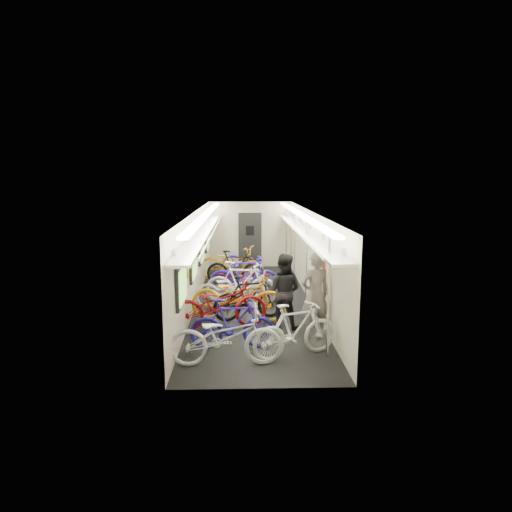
{
  "coord_description": "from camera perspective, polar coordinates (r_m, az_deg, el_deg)",
  "views": [
    {
      "loc": [
        -0.29,
        -11.67,
        3.25
      ],
      "look_at": [
        0.09,
        0.58,
        1.15
      ],
      "focal_mm": 32.0,
      "sensor_mm": 36.0,
      "label": 1
    }
  ],
  "objects": [
    {
      "name": "bicycle_9",
      "position": [
        14.01,
        -2.61,
        -1.47
      ],
      "size": [
        1.81,
        0.65,
        1.07
      ],
      "primitive_type": "imported",
      "rotation": [
        0.0,
        0.0,
        1.49
      ],
      "color": "black",
      "rests_on": "ground"
    },
    {
      "name": "bicycle_5",
      "position": [
        11.84,
        -1.89,
        -3.4
      ],
      "size": [
        1.95,
        0.85,
        1.13
      ],
      "primitive_type": "imported",
      "rotation": [
        0.0,
        0.0,
        1.39
      ],
      "color": "silver",
      "rests_on": "ground"
    },
    {
      "name": "bicycle_7",
      "position": [
        12.64,
        -1.49,
        -2.46
      ],
      "size": [
        1.96,
        0.61,
        1.17
      ],
      "primitive_type": "imported",
      "rotation": [
        0.0,
        0.0,
        1.54
      ],
      "color": "#271BA7",
      "rests_on": "ground"
    },
    {
      "name": "bicycle_0",
      "position": [
        8.09,
        -3.78,
        -10.03
      ],
      "size": [
        2.01,
        0.77,
        1.05
      ],
      "primitive_type": "imported",
      "rotation": [
        0.0,
        0.0,
        1.61
      ],
      "color": "silver",
      "rests_on": "ground"
    },
    {
      "name": "passenger_near",
      "position": [
        9.41,
        7.39,
        -4.87
      ],
      "size": [
        0.76,
        0.62,
        1.79
      ],
      "primitive_type": "imported",
      "rotation": [
        0.0,
        0.0,
        3.47
      ],
      "color": "slate",
      "rests_on": "ground"
    },
    {
      "name": "bicycle_2",
      "position": [
        9.93,
        -4.63,
        -6.08
      ],
      "size": [
        2.23,
        1.23,
        1.11
      ],
      "primitive_type": "imported",
      "rotation": [
        0.0,
        0.0,
        1.82
      ],
      "color": "maroon",
      "rests_on": "ground"
    },
    {
      "name": "backpack",
      "position": [
        10.02,
        9.05,
        -1.75
      ],
      "size": [
        0.28,
        0.19,
        0.38
      ],
      "primitive_type": "cube",
      "rotation": [
        0.0,
        0.0,
        -0.19
      ],
      "color": "red",
      "rests_on": "passenger_near"
    },
    {
      "name": "bicycle_8",
      "position": [
        13.11,
        -2.15,
        -2.52
      ],
      "size": [
        1.9,
        1.16,
        0.94
      ],
      "primitive_type": "imported",
      "rotation": [
        0.0,
        0.0,
        1.89
      ],
      "color": "maroon",
      "rests_on": "ground"
    },
    {
      "name": "bicycle_1",
      "position": [
        8.84,
        -2.94,
        -8.46
      ],
      "size": [
        1.66,
        0.49,
        0.99
      ],
      "primitive_type": "imported",
      "rotation": [
        0.0,
        0.0,
        1.58
      ],
      "color": "navy",
      "rests_on": "ground"
    },
    {
      "name": "bicycle_11",
      "position": [
        8.46,
        4.91,
        -9.2
      ],
      "size": [
        1.77,
        1.11,
        1.03
      ],
      "primitive_type": "imported",
      "rotation": [
        0.0,
        0.0,
        1.97
      ],
      "color": "silver",
      "rests_on": "ground"
    },
    {
      "name": "bicycle_6",
      "position": [
        11.55,
        -3.07,
        -4.14
      ],
      "size": [
        1.87,
        0.69,
        0.97
      ],
      "primitive_type": "imported",
      "rotation": [
        0.0,
        0.0,
        1.54
      ],
      "color": "silver",
      "rests_on": "ground"
    },
    {
      "name": "bicycle_3",
      "position": [
        10.59,
        -0.81,
        -5.22
      ],
      "size": [
        1.81,
        0.98,
        1.05
      ],
      "primitive_type": "imported",
      "rotation": [
        0.0,
        0.0,
        1.87
      ],
      "color": "black",
      "rests_on": "ground"
    },
    {
      "name": "bicycle_4",
      "position": [
        10.47,
        -2.28,
        -5.08
      ],
      "size": [
        2.3,
        1.13,
        1.16
      ],
      "primitive_type": "imported",
      "rotation": [
        0.0,
        0.0,
        1.4
      ],
      "color": "orange",
      "rests_on": "ground"
    },
    {
      "name": "bicycle_10",
      "position": [
        14.41,
        -3.05,
        -0.98
      ],
      "size": [
        2.33,
        1.55,
        1.16
      ],
      "primitive_type": "imported",
      "rotation": [
        0.0,
        0.0,
        1.18
      ],
      "color": "orange",
      "rests_on": "ground"
    },
    {
      "name": "train_car_shell",
      "position": [
        12.49,
        -2.08,
        2.38
      ],
      "size": [
        10.0,
        10.0,
        10.0
      ],
      "color": "black",
      "rests_on": "ground"
    },
    {
      "name": "passenger_mid",
      "position": [
        9.99,
        3.44,
        -4.37
      ],
      "size": [
        0.97,
        0.86,
        1.65
      ],
      "primitive_type": "imported",
      "rotation": [
        0.0,
        0.0,
        2.79
      ],
      "color": "black",
      "rests_on": "ground"
    }
  ]
}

